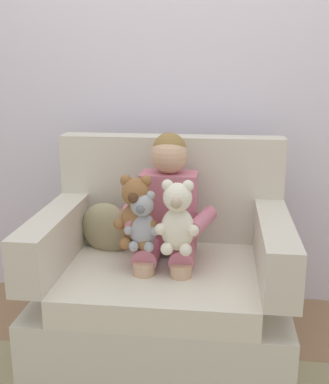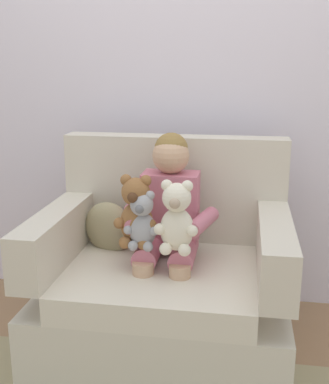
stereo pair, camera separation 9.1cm
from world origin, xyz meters
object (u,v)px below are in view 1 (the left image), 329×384
seated_child (167,215)px  plush_cream (177,219)px  plush_brown (136,213)px  throw_pillow (106,229)px  armchair (164,286)px  plush_grey (142,222)px

seated_child → plush_cream: 0.19m
seated_child → plush_cream: (0.06, -0.18, 0.04)m
plush_cream → plush_brown: size_ratio=0.98×
plush_brown → throw_pillow: size_ratio=1.22×
seated_child → plush_brown: 0.18m
plush_cream → plush_brown: (-0.18, 0.04, 0.00)m
plush_brown → throw_pillow: bearing=131.3°
armchair → plush_grey: 0.39m
plush_grey → plush_brown: plush_brown is taller
seated_child → plush_grey: (-0.09, -0.16, 0.02)m
plush_cream → throw_pillow: (-0.37, 0.27, -0.15)m
plush_grey → throw_pillow: bearing=148.4°
plush_cream → throw_pillow: size_ratio=1.20×
armchair → throw_pillow: 0.40m
seated_child → throw_pillow: size_ratio=3.17×
plush_grey → seated_child: bearing=78.3°
plush_cream → throw_pillow: bearing=126.4°
plush_cream → plush_brown: plush_brown is taller
armchair → plush_brown: (-0.11, -0.11, 0.39)m
plush_brown → armchair: bearing=47.1°
plush_grey → plush_brown: size_ratio=0.81×
seated_child → plush_cream: seated_child is taller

